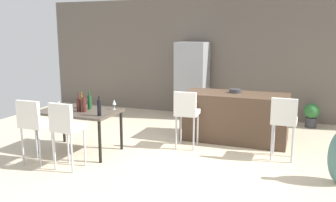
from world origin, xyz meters
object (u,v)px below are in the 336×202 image
(wine_bottle_left, at_px, (84,104))
(potted_plant, at_px, (311,114))
(bar_chair_left, at_px, (186,111))
(wine_bottle_end, at_px, (90,102))
(wine_bottle_far, at_px, (82,101))
(dining_chair_near, at_px, (33,122))
(wine_bottle_middle, at_px, (99,108))
(wine_glass_right, at_px, (114,102))
(wine_glass_near, at_px, (59,103))
(refrigerator, at_px, (192,80))
(dining_chair_far, at_px, (66,125))
(fruit_bowl, at_px, (235,91))
(dining_table, at_px, (79,114))
(bar_chair_middle, at_px, (284,119))
(wine_bottle_inner, at_px, (79,104))
(kitchen_island, at_px, (235,117))

(wine_bottle_left, distance_m, potted_plant, 4.93)
(bar_chair_left, height_order, potted_plant, bar_chair_left)
(wine_bottle_end, bearing_deg, wine_bottle_far, 165.66)
(dining_chair_near, bearing_deg, wine_bottle_left, 58.09)
(wine_bottle_middle, bearing_deg, potted_plant, 46.16)
(wine_glass_right, bearing_deg, wine_bottle_left, -136.01)
(potted_plant, bearing_deg, wine_glass_near, -141.20)
(wine_bottle_end, height_order, wine_bottle_left, wine_bottle_end)
(wine_bottle_end, xyz_separation_m, refrigerator, (0.94, 3.04, 0.05))
(dining_chair_far, distance_m, wine_glass_right, 1.12)
(wine_glass_near, bearing_deg, dining_chair_far, -46.47)
(refrigerator, distance_m, fruit_bowl, 1.97)
(dining_table, height_order, potted_plant, dining_table)
(wine_glass_right, bearing_deg, dining_chair_far, -101.34)
(dining_table, height_order, wine_glass_right, wine_glass_right)
(wine_bottle_left, xyz_separation_m, wine_glass_near, (-0.46, -0.06, -0.00))
(bar_chair_middle, height_order, wine_bottle_middle, wine_bottle_middle)
(wine_bottle_inner, relative_size, wine_glass_near, 1.81)
(fruit_bowl, bearing_deg, dining_table, -143.66)
(dining_chair_near, height_order, wine_bottle_middle, wine_bottle_middle)
(wine_bottle_far, bearing_deg, wine_bottle_inner, -65.29)
(kitchen_island, height_order, dining_chair_far, dining_chair_far)
(bar_chair_left, distance_m, bar_chair_middle, 1.66)
(dining_chair_near, relative_size, wine_glass_right, 6.03)
(wine_bottle_left, xyz_separation_m, potted_plant, (3.66, 3.25, -0.56))
(bar_chair_middle, xyz_separation_m, dining_chair_far, (-3.04, -1.62, 0.00))
(wine_bottle_middle, relative_size, potted_plant, 0.60)
(dining_chair_near, height_order, wine_bottle_far, dining_chair_near)
(wine_bottle_end, bearing_deg, wine_bottle_inner, -110.70)
(kitchen_island, bearing_deg, fruit_bowl, 106.17)
(wine_bottle_inner, xyz_separation_m, wine_glass_right, (0.49, 0.35, 0.01))
(wine_bottle_inner, bearing_deg, potted_plant, 40.61)
(dining_chair_near, bearing_deg, wine_glass_right, 52.71)
(bar_chair_left, height_order, dining_table, bar_chair_left)
(wine_bottle_far, bearing_deg, bar_chair_middle, 10.28)
(dining_chair_near, height_order, potted_plant, dining_chair_near)
(bar_chair_middle, xyz_separation_m, wine_bottle_far, (-3.43, -0.62, 0.16))
(fruit_bowl, bearing_deg, wine_bottle_end, -145.06)
(dining_chair_far, height_order, wine_bottle_far, dining_chair_far)
(dining_chair_far, relative_size, wine_bottle_end, 3.24)
(wine_bottle_middle, height_order, wine_bottle_inner, wine_bottle_middle)
(dining_table, relative_size, potted_plant, 2.54)
(bar_chair_middle, xyz_separation_m, wine_bottle_inner, (-3.31, -0.88, 0.16))
(wine_bottle_end, bearing_deg, fruit_bowl, 34.94)
(bar_chair_left, relative_size, refrigerator, 0.57)
(bar_chair_left, height_order, wine_bottle_far, bar_chair_left)
(wine_bottle_far, height_order, refrigerator, refrigerator)
(bar_chair_left, relative_size, dining_chair_near, 1.00)
(bar_chair_left, bearing_deg, potted_plant, 47.96)
(wine_bottle_middle, bearing_deg, refrigerator, 81.49)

